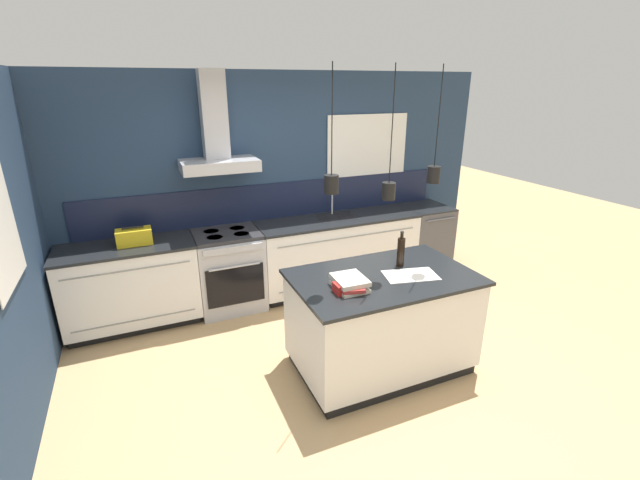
{
  "coord_description": "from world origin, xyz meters",
  "views": [
    {
      "loc": [
        -1.49,
        -2.81,
        2.46
      ],
      "look_at": [
        0.03,
        0.7,
        1.05
      ],
      "focal_mm": 24.0,
      "sensor_mm": 36.0,
      "label": 1
    }
  ],
  "objects_px": {
    "dishwasher": "(423,238)",
    "bottle_on_island": "(401,251)",
    "yellow_toolbox": "(134,237)",
    "red_supply_box": "(345,287)",
    "oven_range": "(229,270)",
    "book_stack": "(350,283)"
  },
  "relations": [
    {
      "from": "yellow_toolbox",
      "to": "dishwasher",
      "type": "bearing_deg",
      "value": -0.0
    },
    {
      "from": "dishwasher",
      "to": "oven_range",
      "type": "bearing_deg",
      "value": -179.91
    },
    {
      "from": "yellow_toolbox",
      "to": "book_stack",
      "type": "bearing_deg",
      "value": -48.61
    },
    {
      "from": "oven_range",
      "to": "red_supply_box",
      "type": "height_order",
      "value": "red_supply_box"
    },
    {
      "from": "book_stack",
      "to": "bottle_on_island",
      "type": "bearing_deg",
      "value": 19.97
    },
    {
      "from": "book_stack",
      "to": "red_supply_box",
      "type": "xyz_separation_m",
      "value": [
        -0.06,
        -0.04,
        -0.01
      ]
    },
    {
      "from": "oven_range",
      "to": "red_supply_box",
      "type": "relative_size",
      "value": 5.05
    },
    {
      "from": "book_stack",
      "to": "dishwasher",
      "type": "bearing_deg",
      "value": 40.73
    },
    {
      "from": "oven_range",
      "to": "yellow_toolbox",
      "type": "relative_size",
      "value": 2.68
    },
    {
      "from": "bottle_on_island",
      "to": "red_supply_box",
      "type": "relative_size",
      "value": 1.81
    },
    {
      "from": "dishwasher",
      "to": "bottle_on_island",
      "type": "bearing_deg",
      "value": -132.82
    },
    {
      "from": "oven_range",
      "to": "yellow_toolbox",
      "type": "distance_m",
      "value": 1.07
    },
    {
      "from": "book_stack",
      "to": "yellow_toolbox",
      "type": "height_order",
      "value": "yellow_toolbox"
    },
    {
      "from": "yellow_toolbox",
      "to": "red_supply_box",
      "type": "bearing_deg",
      "value": -50.38
    },
    {
      "from": "oven_range",
      "to": "bottle_on_island",
      "type": "xyz_separation_m",
      "value": [
        1.25,
        -1.54,
        0.59
      ]
    },
    {
      "from": "bottle_on_island",
      "to": "yellow_toolbox",
      "type": "bearing_deg",
      "value": 144.79
    },
    {
      "from": "dishwasher",
      "to": "bottle_on_island",
      "type": "height_order",
      "value": "bottle_on_island"
    },
    {
      "from": "red_supply_box",
      "to": "yellow_toolbox",
      "type": "xyz_separation_m",
      "value": [
        -1.5,
        1.81,
        0.04
      ]
    },
    {
      "from": "bottle_on_island",
      "to": "red_supply_box",
      "type": "bearing_deg",
      "value": -158.56
    },
    {
      "from": "bottle_on_island",
      "to": "book_stack",
      "type": "bearing_deg",
      "value": -160.03
    },
    {
      "from": "oven_range",
      "to": "bottle_on_island",
      "type": "relative_size",
      "value": 2.79
    },
    {
      "from": "oven_range",
      "to": "red_supply_box",
      "type": "distance_m",
      "value": 1.95
    }
  ]
}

